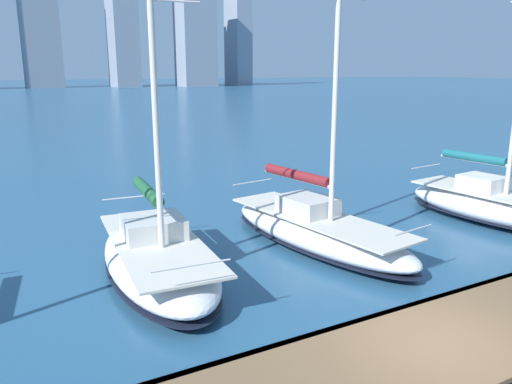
% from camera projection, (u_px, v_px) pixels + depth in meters
% --- Properties ---
extents(ground_plane, '(600.00, 600.00, 0.00)m').
position_uv_depth(ground_plane, '(434.00, 369.00, 9.47)').
color(ground_plane, '#28567A').
extents(dock_pier, '(28.00, 2.80, 0.60)m').
position_uv_depth(dock_pier, '(432.00, 341.00, 9.42)').
color(dock_pier, brown).
rests_on(dock_pier, ground).
extents(city_skyline, '(165.00, 18.42, 49.42)m').
position_uv_depth(city_skyline, '(35.00, 24.00, 145.94)').
color(city_skyline, '#8893A2').
rests_on(city_skyline, ground).
extents(sailboat_teal, '(3.11, 6.92, 11.99)m').
position_uv_depth(sailboat_teal, '(491.00, 203.00, 18.64)').
color(sailboat_teal, white).
rests_on(sailboat_teal, ground).
extents(sailboat_maroon, '(3.37, 8.05, 11.82)m').
position_uv_depth(sailboat_maroon, '(316.00, 227.00, 15.93)').
color(sailboat_maroon, white).
rests_on(sailboat_maroon, ground).
extents(sailboat_forest, '(3.22, 7.20, 11.14)m').
position_uv_depth(sailboat_forest, '(158.00, 255.00, 13.53)').
color(sailboat_forest, white).
rests_on(sailboat_forest, ground).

